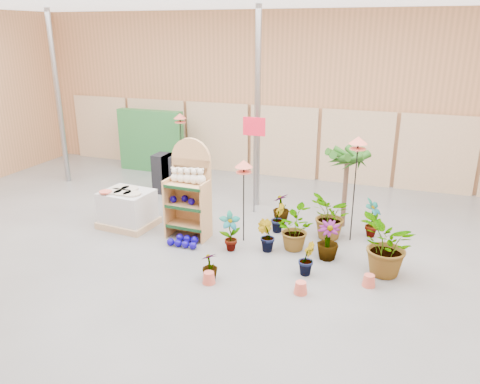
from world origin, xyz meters
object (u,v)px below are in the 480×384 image
object	(u,v)px
pallet_stack	(128,209)
bird_table_front	(244,166)
display_shelf	(190,192)
potted_plant_2	(293,228)

from	to	relation	value
pallet_stack	bird_table_front	bearing A→B (deg)	7.93
pallet_stack	bird_table_front	distance (m)	2.81
pallet_stack	display_shelf	bearing A→B (deg)	7.19
display_shelf	pallet_stack	bearing A→B (deg)	-175.92
potted_plant_2	display_shelf	bearing A→B (deg)	-178.56
bird_table_front	potted_plant_2	size ratio (longest dim) A/B	2.01
bird_table_front	pallet_stack	bearing A→B (deg)	-177.17
display_shelf	bird_table_front	bearing A→B (deg)	5.79
display_shelf	potted_plant_2	distance (m)	2.16
pallet_stack	potted_plant_2	xyz separation A→B (m)	(3.56, 0.11, 0.02)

